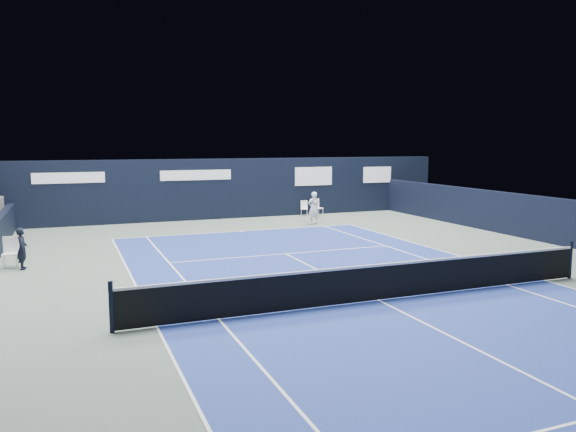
% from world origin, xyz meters
% --- Properties ---
extents(ground, '(48.00, 48.00, 0.00)m').
position_xyz_m(ground, '(0.00, 2.00, 0.00)').
color(ground, '#526156').
rests_on(ground, ground).
extents(court_surface, '(10.97, 23.77, 0.01)m').
position_xyz_m(court_surface, '(0.00, 0.00, 0.00)').
color(court_surface, navy).
rests_on(court_surface, ground).
extents(enclosure_wall_right, '(0.30, 22.00, 1.80)m').
position_xyz_m(enclosure_wall_right, '(10.50, 6.00, 0.90)').
color(enclosure_wall_right, black).
rests_on(enclosure_wall_right, ground).
extents(folding_chair_back_a, '(0.47, 0.47, 0.83)m').
position_xyz_m(folding_chair_back_a, '(4.77, 15.79, 0.47)').
color(folding_chair_back_a, white).
rests_on(folding_chair_back_a, ground).
extents(folding_chair_back_b, '(0.50, 0.49, 0.93)m').
position_xyz_m(folding_chair_back_b, '(5.40, 15.44, 0.53)').
color(folding_chair_back_b, white).
rests_on(folding_chair_back_b, ground).
extents(line_judge_chair, '(0.47, 0.45, 0.99)m').
position_xyz_m(line_judge_chair, '(-8.88, 7.54, 0.57)').
color(line_judge_chair, white).
rests_on(line_judge_chair, ground).
extents(line_judge, '(0.33, 0.49, 1.31)m').
position_xyz_m(line_judge, '(-8.51, 7.18, 0.65)').
color(line_judge, black).
rests_on(line_judge, ground).
extents(court_markings, '(11.03, 23.83, 0.00)m').
position_xyz_m(court_markings, '(0.00, 0.00, 0.01)').
color(court_markings, white).
rests_on(court_markings, court_surface).
extents(tennis_net, '(12.90, 0.10, 1.10)m').
position_xyz_m(tennis_net, '(0.00, 0.00, 0.51)').
color(tennis_net, black).
rests_on(tennis_net, ground).
extents(back_sponsor_wall, '(26.00, 0.63, 3.10)m').
position_xyz_m(back_sponsor_wall, '(0.01, 16.50, 1.55)').
color(back_sponsor_wall, black).
rests_on(back_sponsor_wall, ground).
extents(tennis_player, '(0.61, 0.83, 1.57)m').
position_xyz_m(tennis_player, '(3.97, 12.77, 0.79)').
color(tennis_player, white).
rests_on(tennis_player, ground).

